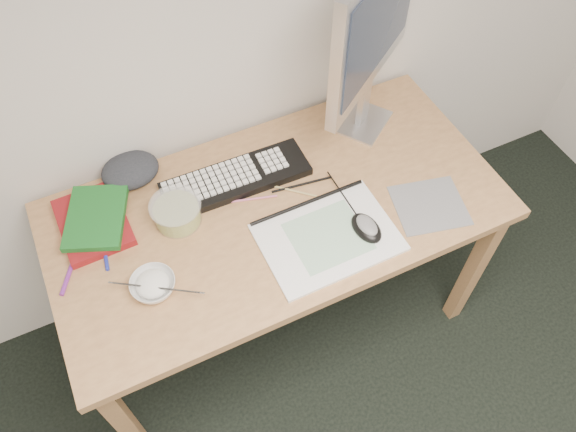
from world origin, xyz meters
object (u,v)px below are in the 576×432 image
object	(u,v)px
sketchpad	(328,237)
monitor	(375,27)
desk	(277,223)
keyboard	(236,179)
rice_bowl	(153,285)

from	to	relation	value
sketchpad	monitor	size ratio (longest dim) A/B	0.64
sketchpad	monitor	distance (m)	0.63
desk	keyboard	size ratio (longest dim) A/B	2.98
rice_bowl	keyboard	bearing A→B (deg)	36.14
desk	sketchpad	size ratio (longest dim) A/B	3.53
desk	keyboard	distance (m)	0.19
keyboard	monitor	bearing A→B (deg)	8.08
keyboard	monitor	world-z (taller)	monitor
rice_bowl	desk	bearing A→B (deg)	14.27
desk	sketchpad	world-z (taller)	sketchpad
keyboard	rice_bowl	bearing A→B (deg)	-142.78
sketchpad	keyboard	world-z (taller)	keyboard
rice_bowl	sketchpad	bearing A→B (deg)	-6.65
keyboard	sketchpad	bearing A→B (deg)	-61.90
desk	rice_bowl	xyz separation A→B (m)	(-0.43, -0.11, 0.10)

